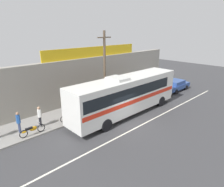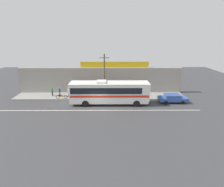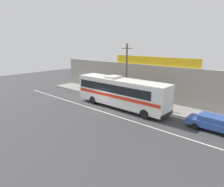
# 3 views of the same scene
# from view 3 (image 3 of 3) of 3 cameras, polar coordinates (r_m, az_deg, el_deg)

# --- Properties ---
(ground_plane) EXTENTS (70.00, 70.00, 0.00)m
(ground_plane) POSITION_cam_3_polar(r_m,az_deg,el_deg) (23.71, -3.32, -4.27)
(ground_plane) COLOR #3A3A3D
(sidewalk_slab) EXTENTS (30.00, 3.60, 0.14)m
(sidewalk_slab) POSITION_cam_3_polar(r_m,az_deg,el_deg) (27.43, 4.39, -1.54)
(sidewalk_slab) COLOR gray
(sidewalk_slab) RESTS_ON ground_plane
(storefront_facade) EXTENTS (30.00, 0.70, 4.80)m
(storefront_facade) POSITION_cam_3_polar(r_m,az_deg,el_deg) (28.60, 7.11, 3.84)
(storefront_facade) COLOR gray
(storefront_facade) RESTS_ON ground_plane
(storefront_billboard) EXTENTS (12.42, 0.12, 1.10)m
(storefront_billboard) POSITION_cam_3_polar(r_m,az_deg,el_deg) (26.81, 11.98, 9.31)
(storefront_billboard) COLOR gold
(storefront_billboard) RESTS_ON storefront_facade
(road_center_stripe) EXTENTS (30.00, 0.14, 0.01)m
(road_center_stripe) POSITION_cam_3_polar(r_m,az_deg,el_deg) (23.18, -4.73, -4.73)
(road_center_stripe) COLOR silver
(road_center_stripe) RESTS_ON ground_plane
(intercity_bus) EXTENTS (12.18, 2.65, 3.78)m
(intercity_bus) POSITION_cam_3_polar(r_m,az_deg,el_deg) (23.27, 2.42, 0.68)
(intercity_bus) COLOR silver
(intercity_bus) RESTS_ON ground_plane
(parked_car) EXTENTS (4.52, 1.92, 1.37)m
(parked_car) POSITION_cam_3_polar(r_m,az_deg,el_deg) (19.74, 27.64, -7.60)
(parked_car) COLOR #2D4C93
(parked_car) RESTS_ON ground_plane
(utility_pole) EXTENTS (1.60, 0.22, 7.48)m
(utility_pole) POSITION_cam_3_polar(r_m,az_deg,el_deg) (24.97, 4.27, 6.14)
(utility_pole) COLOR brown
(utility_pole) RESTS_ON sidewalk_slab
(motorcycle_red) EXTENTS (1.86, 0.56, 0.94)m
(motorcycle_red) POSITION_cam_3_polar(r_m,az_deg,el_deg) (28.36, -2.04, 0.06)
(motorcycle_red) COLOR black
(motorcycle_red) RESTS_ON sidewalk_slab
(motorcycle_black) EXTENTS (1.97, 0.56, 0.94)m
(motorcycle_black) POSITION_cam_3_polar(r_m,az_deg,el_deg) (30.58, -6.96, 1.02)
(motorcycle_black) COLOR black
(motorcycle_black) RESTS_ON sidewalk_slab
(pedestrian_far_left) EXTENTS (0.30, 0.48, 1.70)m
(pedestrian_far_left) POSITION_cam_3_polar(r_m,az_deg,el_deg) (31.51, -6.30, 2.50)
(pedestrian_far_left) COLOR navy
(pedestrian_far_left) RESTS_ON sidewalk_slab
(pedestrian_far_right) EXTENTS (0.30, 0.48, 1.61)m
(pedestrian_far_right) POSITION_cam_3_polar(r_m,az_deg,el_deg) (32.81, -7.48, 2.83)
(pedestrian_far_right) COLOR black
(pedestrian_far_right) RESTS_ON sidewalk_slab
(pedestrian_by_curb) EXTENTS (0.30, 0.48, 1.74)m
(pedestrian_by_curb) POSITION_cam_3_polar(r_m,az_deg,el_deg) (30.27, -4.45, 2.10)
(pedestrian_by_curb) COLOR black
(pedestrian_by_curb) RESTS_ON sidewalk_slab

